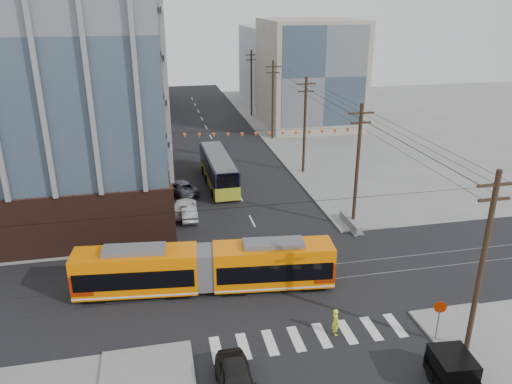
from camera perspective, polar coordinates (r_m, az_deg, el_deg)
ground at (r=33.56m, az=4.49°, el=-13.16°), size 160.00×160.00×0.00m
bg_bldg_nw_near at (r=79.54m, az=-18.73°, el=13.07°), size 18.00×16.00×18.00m
bg_bldg_ne_near at (r=79.04m, az=6.14°, el=13.26°), size 14.00×14.00×16.00m
bg_bldg_nw_far at (r=99.00m, az=-15.87°, el=15.39°), size 16.00×18.00×20.00m
bg_bldg_ne_far at (r=98.73m, az=3.62°, el=14.35°), size 16.00×16.00×14.00m
utility_pole_near at (r=29.65m, az=24.37°, el=-7.78°), size 0.30×0.30×11.00m
utility_pole_far at (r=85.18m, az=-0.53°, el=12.25°), size 0.30×0.30×11.00m
streetcar at (r=34.67m, az=-5.80°, el=-8.67°), size 17.77×4.38×3.39m
city_bus at (r=54.03m, az=-4.33°, el=2.60°), size 2.78×11.78×3.32m
black_sedan at (r=27.09m, az=-2.25°, el=-20.86°), size 1.87×4.60×1.56m
parked_car_silver at (r=46.12m, az=-7.72°, el=-2.25°), size 1.41×4.03×1.33m
parked_car_white at (r=47.21m, az=-8.36°, el=-1.70°), size 3.15×4.99×1.35m
parked_car_grey at (r=52.10m, az=-8.59°, el=0.54°), size 3.94×5.37×1.36m
pedestrian at (r=31.19m, az=9.07°, el=-14.44°), size 0.47×0.67×1.74m
stop_sign at (r=31.92m, az=20.07°, el=-13.84°), size 0.97×0.97×2.53m
jersey_barrier at (r=44.95m, az=10.78°, el=-3.48°), size 0.92×3.86×0.77m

